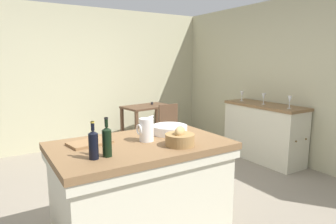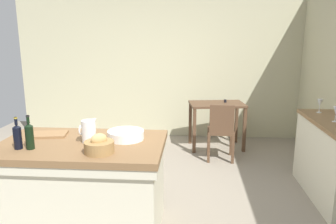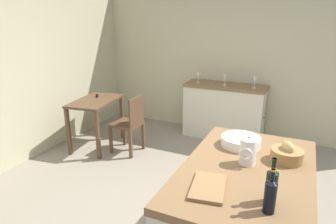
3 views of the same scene
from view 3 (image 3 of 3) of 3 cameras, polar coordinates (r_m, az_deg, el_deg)
The scene contains 15 objects.
ground_plane at distance 3.37m, azimuth 2.83°, elevation -18.77°, with size 6.76×6.76×0.00m, color gray.
wall_right at distance 5.26m, azimuth 14.01°, elevation 9.62°, with size 0.12×5.20×2.60m, color #B7B28E.
island_table at distance 2.61m, azimuth 14.34°, elevation -18.50°, with size 1.54×0.96×0.91m.
side_cabinet at distance 5.15m, azimuth 10.75°, elevation 0.16°, with size 0.52×1.37×0.93m.
writing_desk at distance 4.78m, azimuth -13.80°, elevation 0.80°, with size 0.97×0.69×0.83m.
wooden_chair at distance 4.51m, azimuth -7.39°, elevation -2.03°, with size 0.41×0.41×0.89m.
pitcher at distance 2.41m, azimuth 15.19°, elevation -7.34°, with size 0.17×0.13×0.25m.
wash_bowl at distance 2.75m, azimuth 13.90°, elevation -5.51°, with size 0.35×0.35×0.08m, color white.
bread_basket at distance 2.57m, azimuth 21.99°, elevation -7.58°, with size 0.25×0.25×0.17m.
cutting_board at distance 2.08m, azimuth 7.83°, elevation -14.16°, with size 0.36×0.22×0.02m, color olive.
wine_bottle_dark at distance 1.98m, azimuth 19.39°, elevation -13.16°, with size 0.07×0.07×0.30m.
wine_bottle_amber at distance 1.89m, azimuth 19.17°, elevation -14.95°, with size 0.07×0.07×0.29m.
wine_glass_far_left at distance 4.87m, azimuth 16.43°, elevation 5.94°, with size 0.07×0.07×0.19m.
wine_glass_left at distance 4.97m, azimuth 10.96°, elevation 6.47°, with size 0.07×0.07×0.18m.
wine_glass_middle at distance 5.09m, azimuth 5.86°, elevation 6.95°, with size 0.07×0.07×0.17m.
Camera 3 is at (-2.51, -1.00, 2.02)m, focal length 31.50 mm.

